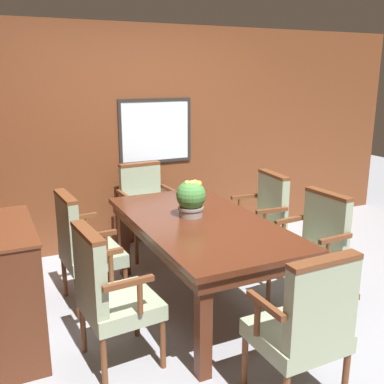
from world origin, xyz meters
TOP-DOWN VIEW (x-y plane):
  - ground_plane at (0.00, 0.00)m, footprint 14.00×14.00m
  - wall_back at (0.00, 1.95)m, footprint 7.20×0.08m
  - dining_table at (-0.03, 0.27)m, footprint 1.01×1.93m
  - chair_right_near at (0.84, -0.13)m, footprint 0.50×0.57m
  - chair_head_far at (-0.03, 1.61)m, footprint 0.57×0.50m
  - chair_head_near at (0.00, -1.06)m, footprint 0.56×0.48m
  - chair_left_near at (-0.92, -0.19)m, footprint 0.51×0.58m
  - chair_left_far at (-0.89, 0.72)m, footprint 0.50×0.57m
  - chair_right_far at (0.85, 0.67)m, footprint 0.51×0.58m
  - potted_plant at (-0.05, 0.39)m, footprint 0.25×0.27m
  - sideboard_cabinet at (-1.54, 0.31)m, footprint 0.47×0.95m

SIDE VIEW (x-z plane):
  - ground_plane at x=0.00m, z-range 0.00..0.00m
  - sideboard_cabinet at x=-1.54m, z-range 0.00..0.92m
  - chair_right_near at x=0.84m, z-range 0.04..1.03m
  - chair_head_far at x=-0.03m, z-range 0.04..1.03m
  - chair_head_near at x=0.00m, z-range 0.04..1.03m
  - chair_left_near at x=-0.92m, z-range 0.04..1.03m
  - chair_left_far at x=-0.89m, z-range 0.04..1.03m
  - chair_right_far at x=0.85m, z-range 0.04..1.03m
  - dining_table at x=-0.03m, z-range 0.29..1.06m
  - potted_plant at x=-0.05m, z-range 0.77..1.09m
  - wall_back at x=0.00m, z-range 0.00..2.45m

